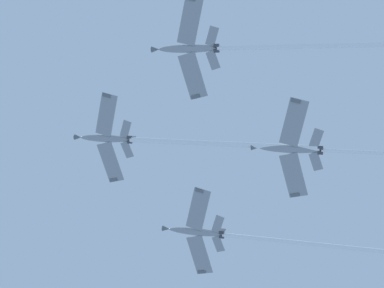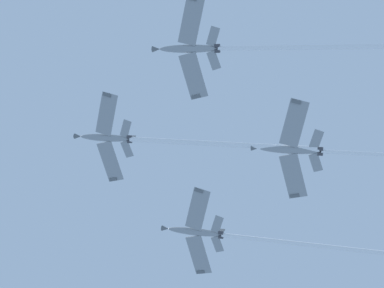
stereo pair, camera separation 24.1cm
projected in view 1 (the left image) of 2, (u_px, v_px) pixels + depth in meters
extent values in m
ellipsoid|color=gray|center=(105.00, 138.00, 116.71)|extent=(8.53, 10.30, 5.08)
cone|color=#595E60|center=(78.00, 137.00, 118.82)|extent=(2.11, 2.23, 1.64)
ellipsoid|color=black|center=(98.00, 137.00, 117.92)|extent=(2.60, 2.93, 1.74)
cube|color=gray|center=(106.00, 115.00, 114.99)|extent=(9.64, 6.84, 1.33)
cube|color=#595E60|center=(106.00, 96.00, 113.95)|extent=(1.35, 1.88, 0.68)
cube|color=gray|center=(110.00, 162.00, 117.74)|extent=(8.28, 9.23, 1.33)
cube|color=#595E60|center=(113.00, 180.00, 118.81)|extent=(1.81, 1.63, 0.68)
cube|color=gray|center=(126.00, 129.00, 114.54)|extent=(3.98, 2.88, 0.72)
cube|color=gray|center=(127.00, 150.00, 115.72)|extent=(3.47, 3.97, 0.72)
cube|color=#595E60|center=(128.00, 138.00, 116.47)|extent=(2.09, 2.60, 3.42)
cylinder|color=#38383D|center=(129.00, 138.00, 114.67)|extent=(1.37, 1.44, 1.08)
cylinder|color=#38383D|center=(130.00, 142.00, 114.90)|extent=(1.37, 1.44, 1.08)
cylinder|color=white|center=(220.00, 144.00, 108.52)|extent=(24.03, 30.33, 13.46)
ellipsoid|color=gray|center=(188.00, 49.00, 104.83)|extent=(8.63, 10.29, 4.86)
cone|color=#595E60|center=(155.00, 49.00, 106.82)|extent=(2.11, 2.22, 1.62)
ellipsoid|color=black|center=(178.00, 49.00, 106.00)|extent=(2.61, 2.93, 1.69)
cube|color=gray|center=(190.00, 21.00, 103.12)|extent=(9.64, 6.90, 1.26)
cube|color=gray|center=(193.00, 76.00, 105.87)|extent=(8.26, 9.27, 1.26)
cube|color=#595E60|center=(195.00, 97.00, 106.95)|extent=(1.82, 1.62, 0.65)
cube|color=gray|center=(212.00, 36.00, 102.74)|extent=(3.99, 2.91, 0.69)
cube|color=gray|center=(213.00, 60.00, 103.92)|extent=(3.46, 3.98, 0.69)
cube|color=#595E60|center=(213.00, 48.00, 104.68)|extent=(2.08, 2.56, 3.39)
cylinder|color=#38383D|center=(216.00, 46.00, 102.89)|extent=(1.37, 1.43, 1.06)
cylinder|color=#38383D|center=(217.00, 51.00, 103.12)|extent=(1.37, 1.43, 1.06)
cylinder|color=white|center=(322.00, 46.00, 97.15)|extent=(23.95, 29.87, 12.39)
ellipsoid|color=gray|center=(195.00, 232.00, 115.41)|extent=(8.47, 10.38, 4.95)
cone|color=#595E60|center=(166.00, 229.00, 117.44)|extent=(2.10, 2.23, 1.63)
ellipsoid|color=black|center=(187.00, 230.00, 116.60)|extent=(2.58, 2.94, 1.71)
cube|color=gray|center=(198.00, 209.00, 113.71)|extent=(9.65, 6.78, 1.29)
cube|color=#595E60|center=(199.00, 191.00, 112.67)|extent=(1.34, 1.89, 0.66)
cube|color=gray|center=(200.00, 255.00, 116.45)|extent=(8.34, 9.21, 1.29)
cube|color=#595E60|center=(202.00, 272.00, 117.53)|extent=(1.81, 1.64, 0.66)
cube|color=gray|center=(218.00, 224.00, 113.32)|extent=(3.98, 2.86, 0.70)
cube|color=gray|center=(218.00, 244.00, 114.50)|extent=(3.49, 3.96, 0.70)
cube|color=#595E60|center=(219.00, 231.00, 115.25)|extent=(2.05, 2.60, 3.40)
cylinder|color=#38383D|center=(222.00, 233.00, 113.46)|extent=(1.36, 1.44, 1.07)
cylinder|color=#38383D|center=(222.00, 237.00, 113.69)|extent=(1.36, 1.44, 1.07)
cylinder|color=white|center=(303.00, 243.00, 108.46)|extent=(20.25, 26.08, 11.03)
ellipsoid|color=gray|center=(290.00, 149.00, 104.09)|extent=(8.55, 10.32, 4.95)
cone|color=#595E60|center=(255.00, 147.00, 106.13)|extent=(2.11, 2.23, 1.63)
ellipsoid|color=black|center=(279.00, 148.00, 105.28)|extent=(2.60, 2.93, 1.71)
cube|color=gray|center=(294.00, 122.00, 102.38)|extent=(9.64, 6.85, 1.29)
cube|color=#595E60|center=(296.00, 101.00, 101.34)|extent=(1.35, 1.88, 0.66)
cube|color=gray|center=(294.00, 175.00, 105.13)|extent=(8.29, 9.24, 1.29)
cube|color=#595E60|center=(295.00, 195.00, 106.21)|extent=(1.81, 1.63, 0.66)
cube|color=gray|center=(316.00, 138.00, 101.98)|extent=(3.99, 2.89, 0.70)
cube|color=gray|center=(316.00, 161.00, 103.16)|extent=(3.48, 3.97, 0.70)
cube|color=#595E60|center=(316.00, 148.00, 103.91)|extent=(2.07, 2.58, 3.40)
cylinder|color=#38383D|center=(320.00, 148.00, 102.12)|extent=(1.37, 1.43, 1.07)
cylinder|color=#38383D|center=(320.00, 153.00, 102.35)|extent=(1.37, 1.43, 1.07)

